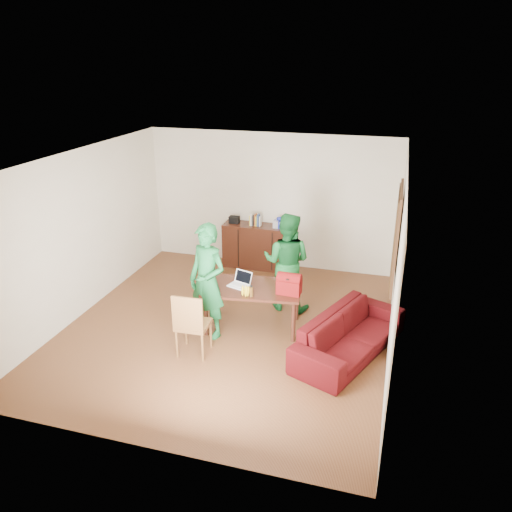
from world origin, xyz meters
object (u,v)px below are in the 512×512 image
(chair, at_px, (193,336))
(laptop, at_px, (238,284))
(table, at_px, (252,292))
(red_bag, at_px, (289,285))
(person_near, at_px, (208,281))
(bottle, at_px, (251,291))
(person_far, at_px, (287,262))
(sofa, at_px, (350,334))

(chair, distance_m, laptop, 1.11)
(table, xyz_separation_m, red_bag, (0.60, -0.06, 0.22))
(table, xyz_separation_m, laptop, (-0.22, -0.04, 0.13))
(person_near, distance_m, red_bag, 1.23)
(chair, distance_m, red_bag, 1.60)
(chair, bearing_deg, bottle, 40.97)
(person_near, height_order, bottle, person_near)
(person_near, relative_size, person_far, 1.06)
(person_far, bearing_deg, table, 69.80)
(sofa, bearing_deg, chair, 128.90)
(table, relative_size, sofa, 0.77)
(chair, xyz_separation_m, person_near, (0.02, 0.57, 0.61))
(person_near, relative_size, red_bag, 5.03)
(laptop, xyz_separation_m, sofa, (1.79, -0.29, -0.45))
(chair, xyz_separation_m, bottle, (0.69, 0.65, 0.50))
(person_far, xyz_separation_m, laptop, (-0.58, -0.85, -0.10))
(person_far, distance_m, red_bag, 0.91)
(table, distance_m, bottle, 0.37)
(laptop, relative_size, bottle, 2.03)
(bottle, relative_size, red_bag, 0.49)
(table, bearing_deg, sofa, -19.35)
(bottle, relative_size, sofa, 0.08)
(person_far, bearing_deg, red_bag, 108.85)
(red_bag, relative_size, sofa, 0.17)
(chair, height_order, laptop, chair)
(person_near, relative_size, laptop, 5.09)
(sofa, bearing_deg, laptop, 103.42)
(person_near, distance_m, person_far, 1.53)
(laptop, bearing_deg, red_bag, 16.08)
(bottle, bearing_deg, person_far, 75.83)
(laptop, distance_m, sofa, 1.86)
(person_far, bearing_deg, sofa, 140.51)
(table, bearing_deg, red_bag, -13.73)
(person_near, bearing_deg, sofa, 23.15)
(person_near, xyz_separation_m, laptop, (0.37, 0.36, -0.15))
(chair, height_order, sofa, chair)
(chair, bearing_deg, person_far, 58.92)
(table, height_order, bottle, bottle)
(table, xyz_separation_m, bottle, (0.08, -0.31, 0.17))
(chair, relative_size, person_near, 0.55)
(chair, relative_size, sofa, 0.48)
(chair, xyz_separation_m, sofa, (2.18, 0.64, 0.01))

